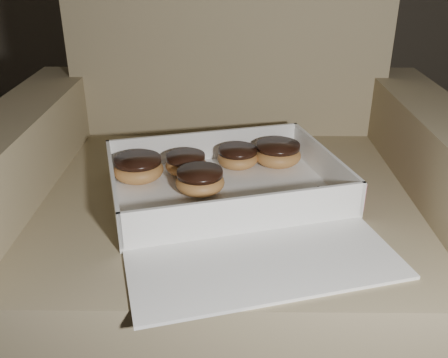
% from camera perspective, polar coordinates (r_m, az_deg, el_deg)
% --- Properties ---
extents(armchair, '(0.85, 0.72, 0.89)m').
position_cam_1_polar(armchair, '(1.00, 0.42, -5.54)').
color(armchair, '#847054').
rests_on(armchair, floor).
extents(bakery_box, '(0.48, 0.52, 0.06)m').
position_cam_1_polar(bakery_box, '(0.83, 0.92, -2.07)').
color(bakery_box, white).
rests_on(bakery_box, armchair).
extents(donut_a, '(0.08, 0.08, 0.04)m').
position_cam_1_polar(donut_a, '(0.84, -2.75, -0.21)').
color(donut_a, '#BC8641').
rests_on(donut_a, bakery_box).
extents(donut_b, '(0.08, 0.08, 0.04)m').
position_cam_1_polar(donut_b, '(0.94, 1.58, 2.54)').
color(donut_b, '#BC8641').
rests_on(donut_b, bakery_box).
extents(donut_c, '(0.09, 0.09, 0.04)m').
position_cam_1_polar(donut_c, '(0.95, 6.15, 2.89)').
color(donut_c, '#BC8641').
rests_on(donut_c, bakery_box).
extents(donut_d, '(0.09, 0.09, 0.04)m').
position_cam_1_polar(donut_d, '(0.90, -9.75, 1.20)').
color(donut_d, '#BC8641').
rests_on(donut_d, bakery_box).
extents(donut_e, '(0.08, 0.08, 0.04)m').
position_cam_1_polar(donut_e, '(0.91, -4.38, 1.78)').
color(donut_e, '#BC8641').
rests_on(donut_e, bakery_box).
extents(crumb_a, '(0.01, 0.01, 0.00)m').
position_cam_1_polar(crumb_a, '(0.77, -9.40, -5.17)').
color(crumb_a, black).
rests_on(crumb_a, bakery_box).
extents(crumb_b, '(0.01, 0.01, 0.00)m').
position_cam_1_polar(crumb_b, '(0.76, -7.18, -5.50)').
color(crumb_b, black).
rests_on(crumb_b, bakery_box).
extents(crumb_c, '(0.01, 0.01, 0.00)m').
position_cam_1_polar(crumb_c, '(0.80, -9.16, -3.56)').
color(crumb_c, black).
rests_on(crumb_c, bakery_box).
extents(crumb_d, '(0.01, 0.01, 0.00)m').
position_cam_1_polar(crumb_d, '(0.77, -9.16, -5.01)').
color(crumb_d, black).
rests_on(crumb_d, bakery_box).
extents(crumb_e, '(0.01, 0.01, 0.00)m').
position_cam_1_polar(crumb_e, '(0.88, 10.76, -0.97)').
color(crumb_e, black).
rests_on(crumb_e, bakery_box).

